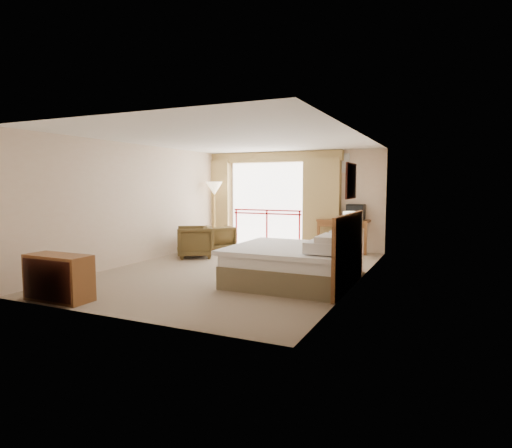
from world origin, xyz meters
The scene contains 29 objects.
floor centered at (0.00, 0.00, 0.00)m, with size 7.00×7.00×0.00m, color #816E56.
ceiling centered at (0.00, 0.00, 2.70)m, with size 7.00×7.00×0.00m, color white.
wall_back centered at (0.00, 3.50, 1.35)m, with size 5.00×5.00×0.00m, color beige.
wall_front centered at (0.00, -3.50, 1.35)m, with size 5.00×5.00×0.00m, color beige.
wall_left centered at (-2.50, 0.00, 1.35)m, with size 7.00×7.00×0.00m, color beige.
wall_right centered at (2.50, 0.00, 1.35)m, with size 7.00×7.00×0.00m, color beige.
balcony_door centered at (-0.80, 3.48, 1.20)m, with size 2.40×2.40×0.00m, color white.
balcony_railing centered at (-0.80, 3.46, 0.81)m, with size 2.09×0.03×1.02m.
curtain_left centered at (-2.45, 3.35, 1.25)m, with size 1.00×0.26×2.50m, color #977B49.
curtain_right centered at (0.85, 3.35, 1.25)m, with size 1.00×0.26×2.50m, color #977B49.
valance centered at (-0.80, 3.38, 2.55)m, with size 4.40×0.22×0.28m, color #977B49.
hvac_vent centered at (1.30, 3.47, 2.35)m, with size 0.50×0.04×0.50m, color silver.
bed centered at (1.50, -0.60, 0.38)m, with size 2.13×2.06×0.97m.
headboard centered at (2.46, -0.60, 0.65)m, with size 0.06×2.10×1.30m, color brown.
framed_art centered at (2.47, -0.60, 1.85)m, with size 0.04×0.72×0.60m.
nightstand centered at (2.21, 0.72, 0.30)m, with size 0.41×0.49×0.59m, color brown.
table_lamp centered at (2.21, 0.77, 1.08)m, with size 0.36×0.36×0.63m.
phone centered at (2.16, 0.57, 0.63)m, with size 0.19×0.15×0.09m, color black.
desk centered at (1.47, 3.40, 0.68)m, with size 1.34×0.65×0.88m.
tv centered at (1.77, 3.34, 1.07)m, with size 0.45×0.36×0.41m.
coffee_maker centered at (1.12, 3.35, 1.00)m, with size 0.12×0.12×0.26m, color black.
cup centered at (1.27, 3.30, 0.92)m, with size 0.07×0.07×0.11m, color white.
wastebasket centered at (0.79, 2.46, 0.15)m, with size 0.25×0.25×0.31m, color black.
armchair_far centered at (-1.71, 2.29, 0.00)m, with size 0.71×0.73×0.66m, color #46361B.
armchair_near centered at (-1.68, 1.02, 0.00)m, with size 0.83×0.85×0.77m, color #46361B.
side_table centered at (-2.00, 1.64, 0.39)m, with size 0.52×0.52×0.57m.
book centered at (-2.00, 1.64, 0.57)m, with size 0.17×0.23×0.02m, color white.
floor_lamp centered at (-2.17, 2.82, 1.61)m, with size 0.48×0.48×1.87m.
dresser centered at (-1.45, -3.19, 0.36)m, with size 1.07×0.46×0.71m.
Camera 1 is at (4.02, -7.82, 1.80)m, focal length 30.00 mm.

